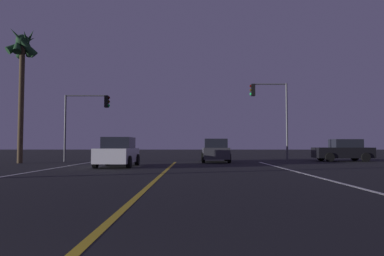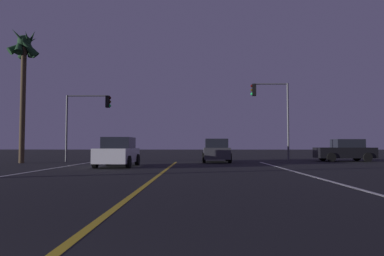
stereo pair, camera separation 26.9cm
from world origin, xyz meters
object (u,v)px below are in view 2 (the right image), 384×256
car_ahead_far (216,151)px  car_crossing_side (345,151)px  traffic_light_near_right (271,104)px  traffic_light_near_left (89,112)px  car_oncoming (118,152)px  palm_tree_left_mid (24,56)px

car_ahead_far → car_crossing_side: size_ratio=1.00×
traffic_light_near_right → traffic_light_near_left: traffic_light_near_right is taller
car_oncoming → traffic_light_near_left: bearing=-149.0°
traffic_light_near_right → palm_tree_left_mid: 18.14m
car_ahead_far → traffic_light_near_left: (-9.61, 0.51, 2.96)m
car_crossing_side → palm_tree_left_mid: size_ratio=0.45×
car_ahead_far → car_crossing_side: 10.18m
traffic_light_near_left → palm_tree_left_mid: 5.85m
traffic_light_near_right → car_oncoming: bearing=31.1°
car_oncoming → car_crossing_side: bearing=114.0°
car_oncoming → traffic_light_near_right: traffic_light_near_right is taller
car_crossing_side → traffic_light_near_right: 6.95m
traffic_light_near_right → car_crossing_side: bearing=-170.0°
traffic_light_near_left → traffic_light_near_right: bearing=0.0°
palm_tree_left_mid → car_oncoming: bearing=-27.7°
car_crossing_side → traffic_light_near_right: (-5.90, -1.04, 3.52)m
car_ahead_far → traffic_light_near_right: (4.16, 0.51, 3.52)m
car_ahead_far → palm_tree_left_mid: palm_tree_left_mid is taller
car_oncoming → palm_tree_left_mid: bearing=-117.7°
car_crossing_side → palm_tree_left_mid: (-23.64, -3.13, 6.71)m
palm_tree_left_mid → traffic_light_near_right: bearing=6.7°
traffic_light_near_left → car_ahead_far: bearing=-3.0°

